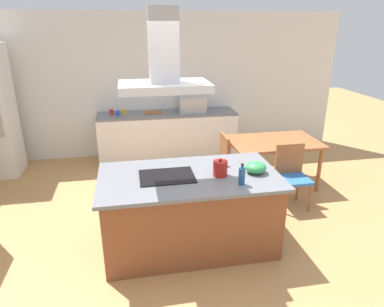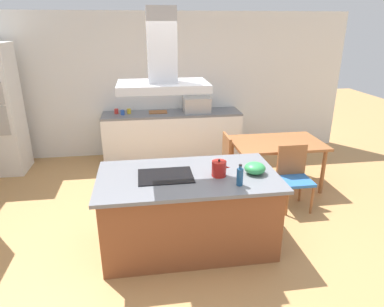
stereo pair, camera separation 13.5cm
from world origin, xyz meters
name	(u,v)px [view 2 (the right image)]	position (x,y,z in m)	size (l,w,h in m)	color
ground	(175,188)	(0.00, 1.50, 0.00)	(16.00, 16.00, 0.00)	tan
wall_back	(165,86)	(0.00, 3.25, 1.35)	(7.20, 0.10, 2.70)	white
kitchen_island	(188,210)	(0.00, 0.00, 0.45)	(2.01, 1.10, 0.90)	brown
cooktop	(166,176)	(-0.25, 0.00, 0.91)	(0.60, 0.44, 0.01)	black
tea_kettle	(219,169)	(0.34, -0.07, 0.99)	(0.21, 0.16, 0.20)	#B21E19
olive_oil_bottle	(240,176)	(0.50, -0.33, 1.00)	(0.07, 0.07, 0.23)	navy
mixing_bowl	(255,168)	(0.75, -0.07, 0.97)	(0.24, 0.24, 0.13)	#33934C
back_counter	(172,135)	(0.09, 2.88, 0.45)	(2.61, 0.62, 0.90)	white
countertop_microwave	(197,105)	(0.57, 2.88, 1.04)	(0.50, 0.38, 0.28)	#B2AFAA
coffee_mug_red	(116,111)	(-0.94, 2.96, 0.95)	(0.08, 0.08, 0.09)	red
coffee_mug_blue	(123,112)	(-0.83, 2.85, 0.95)	(0.08, 0.08, 0.09)	#2D56B2
coffee_mug_yellow	(129,111)	(-0.71, 2.93, 0.95)	(0.08, 0.08, 0.09)	gold
cutting_board	(158,112)	(-0.17, 2.93, 0.91)	(0.34, 0.24, 0.02)	#995B33
dining_table	(277,147)	(1.60, 1.37, 0.67)	(1.40, 0.90, 0.75)	#995B33
chair_facing_island	(294,173)	(1.60, 0.70, 0.51)	(0.42, 0.42, 0.89)	#2D6BB7
chair_at_left_end	(220,159)	(0.69, 1.37, 0.51)	(0.42, 0.42, 0.89)	#2D6BB7
range_hood	(162,64)	(-0.25, 0.00, 2.10)	(0.90, 0.55, 0.78)	#ADADB2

